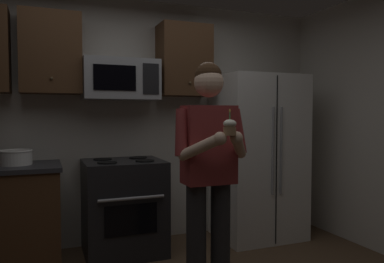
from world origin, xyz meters
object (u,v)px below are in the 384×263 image
object	(u,v)px
oven_range	(124,207)
cupcake	(230,127)
microwave	(120,80)
bowl_large_white	(16,157)
refrigerator	(258,157)
person	(209,165)

from	to	relation	value
oven_range	cupcake	bearing A→B (deg)	-74.00
microwave	bowl_large_white	world-z (taller)	microwave
bowl_large_white	cupcake	bearing A→B (deg)	-47.49
refrigerator	bowl_large_white	distance (m)	2.47
refrigerator	person	world-z (taller)	refrigerator
bowl_large_white	oven_range	bearing A→B (deg)	-3.04
bowl_large_white	cupcake	world-z (taller)	cupcake
refrigerator	oven_range	bearing A→B (deg)	178.50
oven_range	cupcake	distance (m)	1.73
refrigerator	cupcake	xyz separation A→B (m)	(-1.08, -1.41, 0.39)
person	cupcake	distance (m)	0.44
microwave	person	world-z (taller)	microwave
oven_range	refrigerator	bearing A→B (deg)	-1.50
microwave	cupcake	world-z (taller)	microwave
bowl_large_white	cupcake	size ratio (longest dim) A/B	1.67
refrigerator	cupcake	bearing A→B (deg)	-127.43
oven_range	person	world-z (taller)	person
bowl_large_white	cupcake	xyz separation A→B (m)	(1.38, -1.50, 0.30)
oven_range	microwave	distance (m)	1.26
microwave	cupcake	bearing A→B (deg)	-75.16
refrigerator	person	distance (m)	1.54
person	cupcake	bearing A→B (deg)	-90.00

